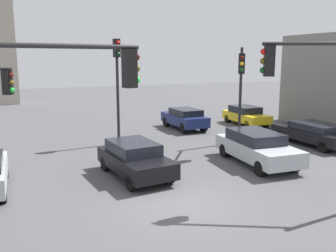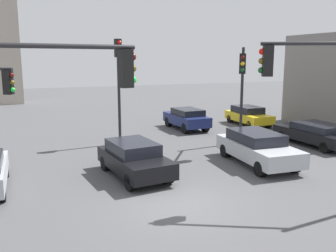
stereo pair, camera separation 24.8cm
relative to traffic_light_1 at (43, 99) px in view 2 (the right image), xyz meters
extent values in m
plane|color=#4C4C4F|center=(4.20, 1.86, -3.93)|extent=(103.61, 103.61, 0.00)
cube|color=black|center=(-0.93, 7.49, -0.04)|extent=(0.45, 0.45, 1.00)
sphere|color=#4C0F0C|center=(-0.77, 7.37, 0.26)|extent=(0.20, 0.20, 0.20)
sphere|color=#594714|center=(-0.77, 7.37, -0.04)|extent=(0.20, 0.20, 0.20)
sphere|color=green|center=(-0.77, 7.37, -0.34)|extent=(0.20, 0.20, 0.20)
cylinder|color=black|center=(0.18, 0.03, 1.23)|extent=(4.39, 0.82, 0.12)
cube|color=black|center=(2.12, 0.34, 0.68)|extent=(0.37, 0.37, 1.00)
sphere|color=#4C0F0C|center=(2.31, 0.37, 0.98)|extent=(0.20, 0.20, 0.20)
sphere|color=#594714|center=(2.31, 0.37, 0.68)|extent=(0.20, 0.20, 0.20)
sphere|color=green|center=(2.31, 0.37, 0.38)|extent=(0.20, 0.20, 0.20)
cylinder|color=black|center=(8.66, 0.06, 1.41)|extent=(3.75, 2.00, 0.12)
cube|color=black|center=(7.04, 0.89, 0.86)|extent=(0.43, 0.43, 1.00)
sphere|color=red|center=(6.86, 0.98, 1.16)|extent=(0.20, 0.20, 0.20)
sphere|color=#594714|center=(6.86, 0.98, 0.86)|extent=(0.20, 0.20, 0.20)
sphere|color=#14471E|center=(6.86, 0.98, 0.56)|extent=(0.20, 0.20, 0.20)
cylinder|color=black|center=(4.66, 10.98, -0.97)|extent=(0.16, 0.16, 5.91)
cube|color=black|center=(4.66, 10.98, 1.48)|extent=(0.37, 0.37, 1.00)
sphere|color=red|center=(4.69, 10.78, 1.78)|extent=(0.20, 0.20, 0.20)
sphere|color=#594714|center=(4.69, 10.78, 1.48)|extent=(0.20, 0.20, 0.20)
sphere|color=#14471E|center=(4.69, 10.78, 1.18)|extent=(0.20, 0.20, 0.20)
cylinder|color=black|center=(11.17, 8.55, -1.20)|extent=(0.16, 0.16, 5.46)
cylinder|color=black|center=(10.43, 7.45, 1.22)|extent=(1.58, 2.27, 0.12)
cube|color=black|center=(9.83, 6.56, 0.67)|extent=(0.44, 0.44, 1.00)
sphere|color=#4C0F0C|center=(9.72, 6.39, 0.97)|extent=(0.20, 0.20, 0.20)
sphere|color=yellow|center=(9.72, 6.39, 0.67)|extent=(0.20, 0.20, 0.20)
sphere|color=#14471E|center=(9.72, 6.39, 0.37)|extent=(0.20, 0.20, 0.20)
cylinder|color=black|center=(-1.33, 6.96, -3.64)|extent=(0.32, 0.58, 0.58)
cylinder|color=black|center=(-1.36, 4.15, -3.64)|extent=(0.32, 0.58, 0.58)
cube|color=#ADB2B7|center=(9.54, 4.60, -3.25)|extent=(2.27, 4.82, 0.69)
cube|color=black|center=(9.56, 4.83, -2.68)|extent=(1.90, 2.74, 0.53)
cylinder|color=black|center=(10.24, 2.95, -3.60)|extent=(0.40, 0.68, 0.66)
cylinder|color=black|center=(8.63, 3.06, -3.60)|extent=(0.40, 0.68, 0.66)
cylinder|color=black|center=(10.45, 6.14, -3.60)|extent=(0.40, 0.68, 0.66)
cylinder|color=black|center=(8.84, 6.24, -3.60)|extent=(0.40, 0.68, 0.66)
cube|color=black|center=(3.72, 5.02, -3.29)|extent=(2.31, 4.35, 0.64)
cube|color=black|center=(3.70, 5.23, -2.74)|extent=(1.89, 2.50, 0.54)
cylinder|color=black|center=(4.64, 3.70, -3.61)|extent=(0.40, 0.67, 0.64)
cylinder|color=black|center=(3.12, 3.53, -3.61)|extent=(0.40, 0.67, 0.64)
cylinder|color=black|center=(4.32, 6.52, -3.61)|extent=(0.40, 0.67, 0.64)
cylinder|color=black|center=(2.81, 6.35, -3.61)|extent=(0.40, 0.67, 0.64)
cube|color=black|center=(14.89, 6.59, -3.34)|extent=(2.29, 4.77, 0.59)
cube|color=black|center=(14.90, 6.36, -2.88)|extent=(1.96, 2.70, 0.42)
cylinder|color=black|center=(13.96, 8.16, -3.64)|extent=(0.40, 0.60, 0.58)
cylinder|color=black|center=(15.70, 8.22, -3.64)|extent=(0.40, 0.60, 0.58)
cylinder|color=black|center=(14.07, 4.97, -3.64)|extent=(0.40, 0.60, 0.58)
cube|color=yellow|center=(14.98, 13.27, -3.34)|extent=(1.86, 4.04, 0.59)
cube|color=black|center=(14.98, 13.47, -2.82)|extent=(1.61, 2.28, 0.52)
cylinder|color=black|center=(15.67, 11.90, -3.63)|extent=(0.33, 0.59, 0.59)
cylinder|color=black|center=(14.22, 11.93, -3.63)|extent=(0.33, 0.59, 0.59)
cylinder|color=black|center=(15.74, 14.62, -3.63)|extent=(0.33, 0.59, 0.59)
cylinder|color=black|center=(14.29, 14.65, -3.63)|extent=(0.33, 0.59, 0.59)
cube|color=navy|center=(10.07, 13.61, -3.24)|extent=(1.92, 4.11, 0.66)
cube|color=black|center=(10.08, 13.41, -2.72)|extent=(1.64, 2.32, 0.46)
cylinder|color=black|center=(9.30, 14.97, -3.58)|extent=(0.34, 0.71, 0.70)
cylinder|color=black|center=(10.76, 15.01, -3.58)|extent=(0.34, 0.71, 0.70)
cylinder|color=black|center=(9.39, 12.21, -3.58)|extent=(0.34, 0.71, 0.70)
cylinder|color=black|center=(10.85, 12.26, -3.58)|extent=(0.34, 0.71, 0.70)
camera|label=1|loc=(-0.73, -8.95, 0.97)|focal=39.04mm
camera|label=2|loc=(-0.50, -9.04, 0.97)|focal=39.04mm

